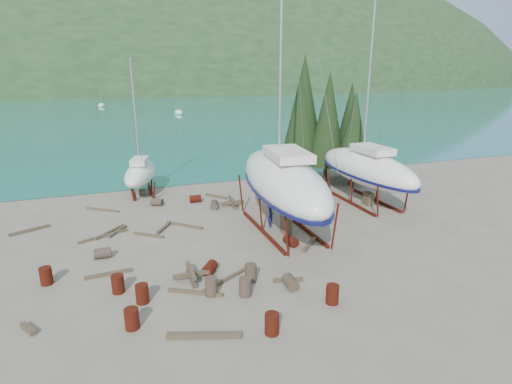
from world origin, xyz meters
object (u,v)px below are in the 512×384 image
object	(u,v)px
small_sailboat_shore	(140,173)
worker	(271,216)
large_sailboat_near	(283,180)
large_sailboat_far	(367,168)

from	to	relation	value
small_sailboat_shore	worker	distance (m)	13.12
large_sailboat_near	small_sailboat_shore	world-z (taller)	large_sailboat_near
large_sailboat_far	small_sailboat_shore	world-z (taller)	large_sailboat_far
large_sailboat_far	worker	distance (m)	9.37
large_sailboat_near	worker	distance (m)	2.75
small_sailboat_shore	worker	world-z (taller)	small_sailboat_shore
large_sailboat_near	small_sailboat_shore	xyz separation A→B (m)	(-7.95, 11.48, -1.57)
large_sailboat_far	worker	world-z (taller)	large_sailboat_far
small_sailboat_shore	worker	size ratio (longest dim) A/B	7.01
large_sailboat_far	small_sailboat_shore	size ratio (longest dim) A/B	1.59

